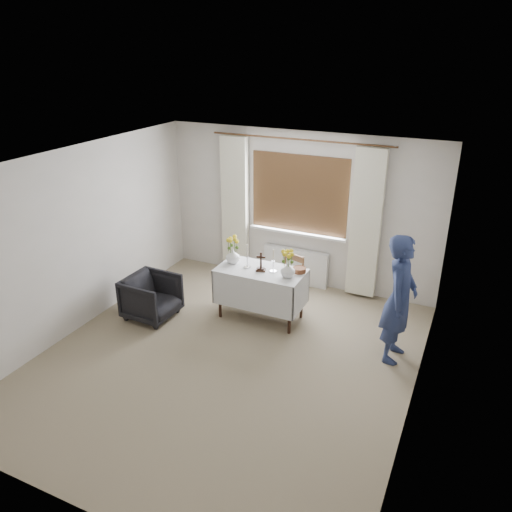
{
  "coord_description": "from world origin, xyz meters",
  "views": [
    {
      "loc": [
        2.58,
        -4.67,
        3.71
      ],
      "look_at": [
        -0.03,
        0.94,
        1.05
      ],
      "focal_mm": 35.0,
      "sensor_mm": 36.0,
      "label": 1
    }
  ],
  "objects": [
    {
      "name": "candlestick_left",
      "position": [
        -0.26,
        1.12,
        0.94
      ],
      "size": [
        0.11,
        0.11,
        0.36
      ],
      "primitive_type": null,
      "rotation": [
        0.0,
        0.0,
        0.08
      ],
      "color": "silver",
      "rests_on": "altar_table"
    },
    {
      "name": "person",
      "position": [
        1.9,
        0.94,
        0.83
      ],
      "size": [
        0.43,
        0.63,
        1.66
      ],
      "primitive_type": "imported",
      "rotation": [
        0.0,
        0.0,
        1.52
      ],
      "color": "navy",
      "rests_on": "ground"
    },
    {
      "name": "flower_vase_right",
      "position": [
        0.38,
        1.08,
        0.87
      ],
      "size": [
        0.25,
        0.25,
        0.21
      ],
      "primitive_type": "imported",
      "rotation": [
        0.0,
        0.0,
        -0.28
      ],
      "color": "silver",
      "rests_on": "altar_table"
    },
    {
      "name": "wicker_basket",
      "position": [
        0.47,
        1.29,
        0.8
      ],
      "size": [
        0.23,
        0.23,
        0.07
      ],
      "primitive_type": "cylinder",
      "rotation": [
        0.0,
        0.0,
        0.33
      ],
      "color": "brown",
      "rests_on": "altar_table"
    },
    {
      "name": "ground",
      "position": [
        0.0,
        0.0,
        0.0
      ],
      "size": [
        5.0,
        5.0,
        0.0
      ],
      "primitive_type": "plane",
      "color": "gray",
      "rests_on": "ground"
    },
    {
      "name": "radiator",
      "position": [
        0.0,
        2.42,
        0.3
      ],
      "size": [
        1.1,
        0.1,
        0.6
      ],
      "primitive_type": "cube",
      "color": "silver",
      "rests_on": "ground"
    },
    {
      "name": "flower_vase_left",
      "position": [
        -0.52,
        1.19,
        0.87
      ],
      "size": [
        0.24,
        0.24,
        0.22
      ],
      "primitive_type": "imported",
      "rotation": [
        0.0,
        0.0,
        0.17
      ],
      "color": "silver",
      "rests_on": "altar_table"
    },
    {
      "name": "altar_table",
      "position": [
        -0.05,
        1.14,
        0.38
      ],
      "size": [
        1.24,
        0.64,
        0.76
      ],
      "primitive_type": "cube",
      "color": "silver",
      "rests_on": "ground"
    },
    {
      "name": "wooden_cross",
      "position": [
        -0.03,
        1.11,
        0.9
      ],
      "size": [
        0.15,
        0.13,
        0.28
      ],
      "primitive_type": null,
      "rotation": [
        0.0,
        0.0,
        0.27
      ],
      "color": "black",
      "rests_on": "altar_table"
    },
    {
      "name": "candlestick_right",
      "position": [
        0.13,
        1.16,
        0.93
      ],
      "size": [
        0.11,
        0.11,
        0.34
      ],
      "primitive_type": null,
      "rotation": [
        0.0,
        0.0,
        0.11
      ],
      "color": "silver",
      "rests_on": "altar_table"
    },
    {
      "name": "wooden_chair",
      "position": [
        0.2,
        1.5,
        0.43
      ],
      "size": [
        0.51,
        0.51,
        0.86
      ],
      "primitive_type": null,
      "rotation": [
        0.0,
        0.0,
        -0.34
      ],
      "color": "brown",
      "rests_on": "ground"
    },
    {
      "name": "armchair",
      "position": [
        -1.49,
        0.49,
        0.32
      ],
      "size": [
        0.72,
        0.7,
        0.64
      ],
      "primitive_type": "imported",
      "rotation": [
        0.0,
        0.0,
        1.54
      ],
      "color": "black",
      "rests_on": "ground"
    }
  ]
}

